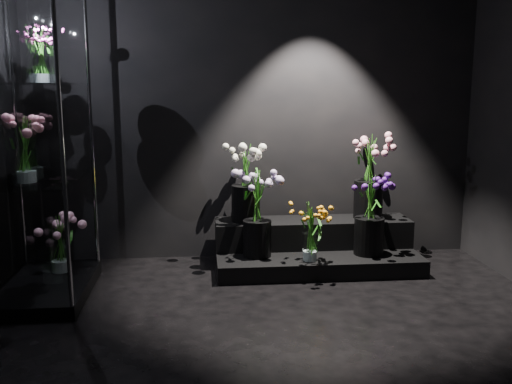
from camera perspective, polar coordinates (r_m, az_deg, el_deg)
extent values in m
plane|color=black|center=(3.52, 3.15, -15.72)|extent=(4.00, 4.00, 0.00)
plane|color=black|center=(5.14, -0.07, 8.82)|extent=(4.00, 0.00, 4.00)
plane|color=black|center=(1.23, 17.93, 2.67)|extent=(4.00, 0.00, 4.00)
cube|color=black|center=(5.01, 6.05, -6.73)|extent=(1.73, 0.77, 0.14)
cube|color=black|center=(5.14, 5.67, -4.05)|extent=(1.73, 0.39, 0.24)
cube|color=black|center=(4.63, -20.17, -9.07)|extent=(0.63, 1.05, 0.10)
cube|color=white|center=(4.43, -20.86, 1.21)|extent=(0.57, 0.99, 0.01)
cube|color=white|center=(4.38, -21.45, 10.03)|extent=(0.57, 0.99, 0.01)
cylinder|color=white|center=(4.70, 5.42, -5.49)|extent=(0.12, 0.12, 0.23)
cylinder|color=black|center=(4.80, 0.12, -4.64)|extent=(0.24, 0.24, 0.31)
cylinder|color=black|center=(4.94, 11.22, -4.34)|extent=(0.25, 0.25, 0.32)
cylinder|color=black|center=(5.00, -1.02, -1.11)|extent=(0.25, 0.25, 0.32)
cylinder|color=black|center=(5.21, 11.16, -0.72)|extent=(0.26, 0.26, 0.34)
cylinder|color=white|center=(4.24, -22.00, 2.42)|extent=(0.14, 0.14, 0.23)
cylinder|color=white|center=(4.52, -20.64, 11.36)|extent=(0.11, 0.11, 0.19)
cylinder|color=white|center=(4.79, -18.97, -6.05)|extent=(0.16, 0.16, 0.26)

